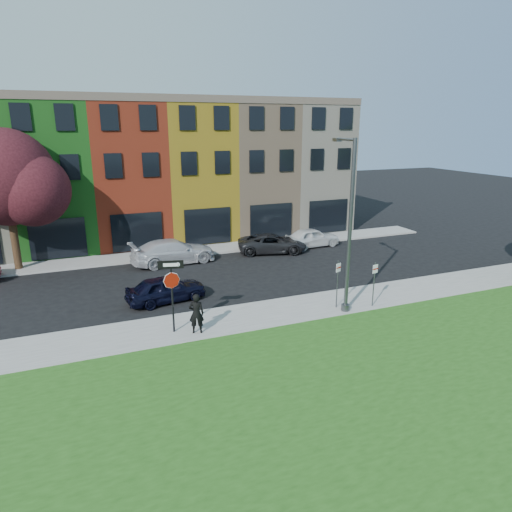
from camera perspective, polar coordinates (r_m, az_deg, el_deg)
name	(u,v)px	position (r m, az deg, el deg)	size (l,w,h in m)	color
ground	(317,339)	(19.46, 7.63, -10.21)	(120.00, 120.00, 0.00)	black
sidewalk_near	(323,305)	(22.72, 8.34, -6.08)	(40.00, 3.00, 0.12)	gray
sidewalk_far	(171,253)	(31.79, -10.59, 0.31)	(40.00, 2.40, 0.12)	gray
rowhouse_block	(158,172)	(36.97, -12.20, 10.21)	(30.00, 10.12, 10.00)	beige
stop_sign	(172,282)	(19.09, -10.51, -3.21)	(1.03, 0.30, 3.15)	black
man	(196,313)	(19.35, -7.46, -7.13)	(0.73, 0.59, 1.74)	black
sedan_near	(166,289)	(23.28, -11.19, -4.05)	(4.14, 2.20, 1.34)	black
parked_car_silver	(173,251)	(29.54, -10.30, 0.56)	(5.58, 2.75, 1.56)	silver
parked_car_dark	(272,243)	(31.57, 2.04, 1.59)	(5.12, 3.34, 1.31)	black
parked_car_white	(312,237)	(33.34, 7.03, 2.33)	(4.17, 1.92, 1.38)	white
street_lamp	(348,227)	(21.11, 11.45, 3.58)	(0.75, 2.56, 7.92)	#47494C
parking_sign_a	(338,279)	(21.90, 10.17, -2.83)	(0.31, 0.15, 2.33)	#47494C
parking_sign_b	(374,279)	(22.47, 14.57, -2.82)	(0.32, 0.11, 2.19)	#47494C
tree_purple	(8,180)	(30.46, -28.60, 8.38)	(6.73, 5.89, 8.33)	black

